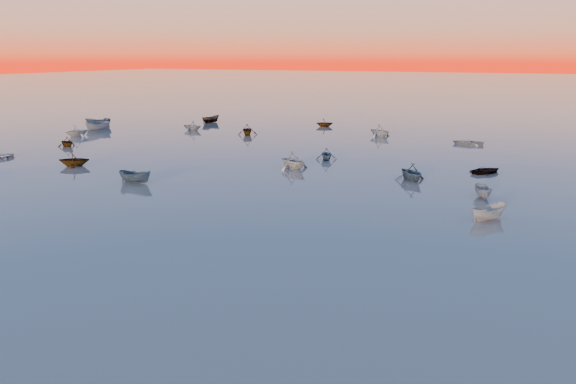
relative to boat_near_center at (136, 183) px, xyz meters
The scene contains 4 objects.
ground 72.14m from the boat_near_center, 73.88° to the left, with size 600.00×600.00×0.00m, color #6F645D.
moored_fleet 29.98m from the boat_near_center, 48.09° to the left, with size 124.00×58.00×1.20m, color beige, non-canonical shape.
boat_near_center is the anchor object (origin of this frame).
boat_near_right 28.20m from the boat_near_center, 26.13° to the left, with size 3.99×1.79×1.39m, color #344C63.
Camera 1 is at (16.54, -13.72, 12.69)m, focal length 35.00 mm.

